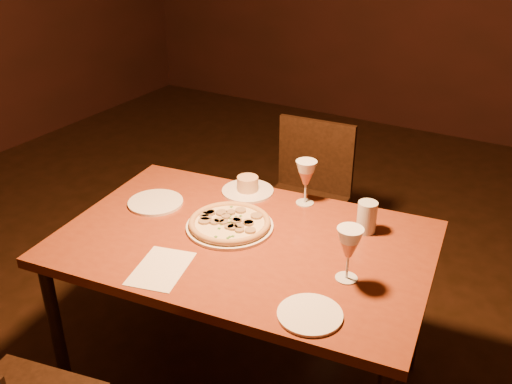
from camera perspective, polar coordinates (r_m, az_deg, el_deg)
The scene contains 10 objects.
dining_table at distance 2.13m, azimuth -1.19°, elevation -6.17°, with size 1.44×1.02×0.72m.
chair_far at distance 2.95m, azimuth 5.02°, elevation -0.30°, with size 0.44×0.44×0.84m.
pizza_plate at distance 2.16m, azimuth -2.65°, elevation -3.15°, with size 0.33×0.33×0.04m.
ramekin_saucer at distance 2.42m, azimuth -0.84°, elevation 0.48°, with size 0.22×0.22×0.07m.
wine_glass_far at distance 2.30m, azimuth 4.99°, elevation 0.95°, with size 0.09×0.09×0.19m, color #C17150, non-canonical shape.
wine_glass_right at distance 1.86m, azimuth 9.22°, elevation -6.16°, with size 0.09×0.09×0.19m, color #C17150, non-canonical shape.
water_tumbler at distance 2.15m, azimuth 11.02°, elevation -2.48°, with size 0.07×0.07×0.12m, color #B0BAC1.
side_plate_left at distance 2.37m, azimuth -10.01°, elevation -1.03°, with size 0.22×0.22×0.01m, color white.
side_plate_near at distance 1.75m, azimuth 5.42°, elevation -12.10°, with size 0.20×0.20×0.01m, color white.
menu_card at distance 1.96m, azimuth -9.48°, elevation -7.55°, with size 0.16×0.24×0.00m, color silver.
Camera 1 is at (0.96, -1.38, 1.83)m, focal length 40.00 mm.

